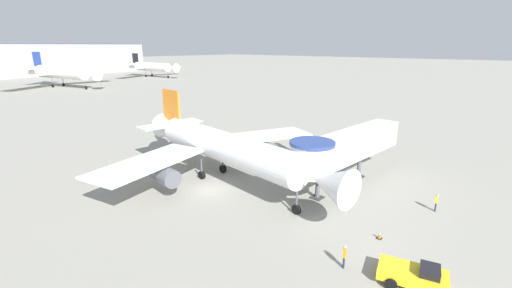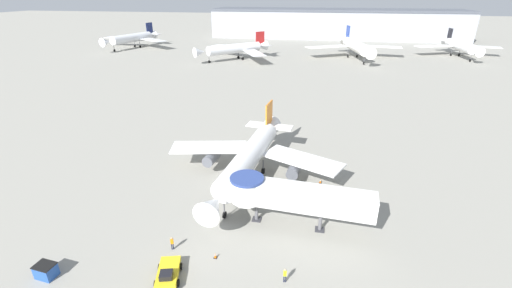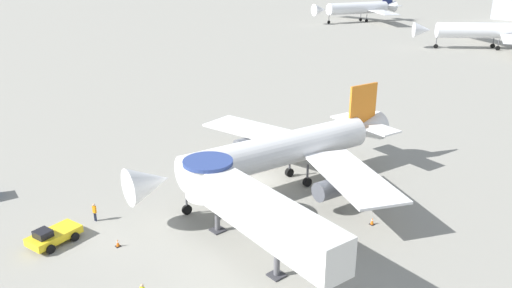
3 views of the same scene
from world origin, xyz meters
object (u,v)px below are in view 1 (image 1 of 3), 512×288
traffic_cone_starboard_wing (279,155)px  ground_crew_wing_walker (436,201)px  main_airplane (222,147)px  traffic_cone_near_nose (380,235)px  pushback_tug_yellow (414,275)px  ground_crew_marshaller (344,255)px  jet_bridge (343,148)px  background_jet_blue_tail (60,72)px  background_jet_black_tail (151,67)px

traffic_cone_starboard_wing → ground_crew_wing_walker: bearing=-98.7°
main_airplane → traffic_cone_near_nose: size_ratio=45.77×
main_airplane → traffic_cone_near_nose: (-0.19, -17.60, -3.48)m
pushback_tug_yellow → ground_crew_marshaller: (-1.31, 4.01, 0.25)m
jet_bridge → ground_crew_marshaller: 14.28m
main_airplane → background_jet_blue_tail: bearing=84.4°
pushback_tug_yellow → traffic_cone_starboard_wing: (14.44, 21.65, -0.39)m
ground_crew_wing_walker → background_jet_blue_tail: (14.61, 125.59, 4.27)m
traffic_cone_starboard_wing → ground_crew_wing_walker: ground_crew_wing_walker is taller
jet_bridge → ground_crew_wing_walker: bearing=-82.5°
ground_crew_marshaller → traffic_cone_starboard_wing: bearing=30.0°
jet_bridge → traffic_cone_starboard_wing: 12.10m
main_airplane → ground_crew_marshaller: (-5.22, -17.24, -2.83)m
pushback_tug_yellow → ground_crew_wing_walker: size_ratio=2.65×
jet_bridge → pushback_tug_yellow: bearing=-131.3°
pushback_tug_yellow → ground_crew_marshaller: bearing=92.8°
pushback_tug_yellow → traffic_cone_near_nose: pushback_tug_yellow is taller
pushback_tug_yellow → background_jet_blue_tail: bearing=63.2°
jet_bridge → pushback_tug_yellow: jet_bridge is taller
pushback_tug_yellow → ground_crew_marshaller: size_ratio=2.66×
pushback_tug_yellow → traffic_cone_starboard_wing: size_ratio=6.74×
ground_crew_marshaller → traffic_cone_near_nose: bearing=-22.3°
pushback_tug_yellow → ground_crew_marshaller: 4.23m
traffic_cone_near_nose → ground_crew_wing_walker: bearing=-13.9°
ground_crew_wing_walker → background_jet_black_tail: 150.34m
background_jet_blue_tail → background_jet_black_tail: bearing=3.8°
ground_crew_wing_walker → background_jet_black_tail: bearing=58.8°
pushback_tug_yellow → background_jet_black_tail: (69.94, 140.19, 3.96)m
main_airplane → traffic_cone_near_nose: 17.94m
traffic_cone_near_nose → background_jet_black_tail: bearing=64.1°
ground_crew_wing_walker → pushback_tug_yellow: bearing=-179.5°
main_airplane → traffic_cone_starboard_wing: main_airplane is taller
ground_crew_wing_walker → ground_crew_marshaller: bearing=161.7°
ground_crew_wing_walker → background_jet_blue_tail: 126.51m
traffic_cone_starboard_wing → main_airplane: bearing=-177.9°
pushback_tug_yellow → background_jet_blue_tail: size_ratio=0.11×
ground_crew_marshaller → background_jet_black_tail: bearing=44.1°
ground_crew_marshaller → background_jet_blue_tail: 126.40m
ground_crew_marshaller → pushback_tug_yellow: bearing=-90.2°
ground_crew_wing_walker → background_jet_black_tail: (58.54, 138.43, 3.70)m
main_airplane → ground_crew_wing_walker: bearing=-62.8°
ground_crew_marshaller → background_jet_black_tail: 153.73m
traffic_cone_near_nose → background_jet_black_tail: 151.80m
traffic_cone_near_nose → ground_crew_marshaller: (-5.04, 0.36, 0.65)m
traffic_cone_near_nose → ground_crew_wing_walker: (7.68, -1.90, 0.65)m
pushback_tug_yellow → traffic_cone_near_nose: bearing=29.2°
pushback_tug_yellow → ground_crew_marshaller: ground_crew_marshaller is taller
main_airplane → background_jet_blue_tail: (22.10, 106.09, 1.44)m
jet_bridge → background_jet_black_tail: 142.27m
jet_bridge → background_jet_black_tail: size_ratio=0.48×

